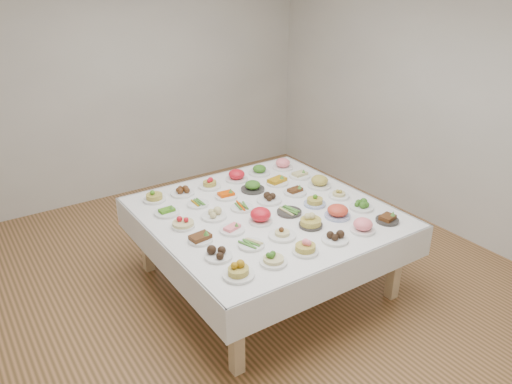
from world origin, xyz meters
TOP-DOWN VIEW (x-y plane):
  - room_envelope at (0.00, 0.00)m, footprint 5.02×5.02m
  - display_table at (0.20, -0.22)m, footprint 2.02×2.02m
  - dish_0 at (-0.53, -0.95)m, footprint 0.25×0.24m
  - dish_1 at (-0.23, -0.95)m, footprint 0.20×0.20m
  - dish_2 at (0.05, -0.96)m, footprint 0.20×0.20m
  - dish_3 at (0.36, -0.95)m, footprint 0.21×0.21m
  - dish_4 at (0.65, -0.96)m, footprint 0.20×0.20m
  - dish_5 at (0.95, -0.96)m, footprint 0.19×0.19m
  - dish_6 at (-0.53, -0.66)m, footprint 0.20×0.20m
  - dish_7 at (-0.23, -0.65)m, footprint 0.20×0.20m
  - dish_8 at (0.05, -0.67)m, footprint 0.22×0.22m
  - dish_9 at (0.35, -0.66)m, footprint 0.20×0.20m
  - dish_10 at (0.66, -0.66)m, footprint 0.24×0.24m
  - dish_11 at (0.94, -0.66)m, footprint 0.21×0.21m
  - dish_12 at (-0.52, -0.37)m, footprint 0.19×0.19m
  - dish_13 at (-0.23, -0.37)m, footprint 0.20×0.20m
  - dish_14 at (0.05, -0.37)m, footprint 0.24×0.24m
  - dish_15 at (0.35, -0.37)m, footprint 0.21×0.21m
  - dish_16 at (0.64, -0.37)m, footprint 0.20×0.20m
  - dish_17 at (0.94, -0.36)m, footprint 0.19×0.19m
  - dish_18 at (-0.53, -0.08)m, footprint 0.19×0.19m
  - dish_19 at (-0.23, -0.07)m, footprint 0.22×0.22m
  - dish_20 at (0.06, -0.07)m, footprint 0.20×0.20m
  - dish_21 at (0.34, -0.08)m, footprint 0.23×0.23m
  - dish_22 at (0.65, -0.07)m, footprint 0.21×0.21m
  - dish_23 at (0.95, -0.07)m, footprint 0.25×0.25m
  - dish_24 at (-0.54, 0.22)m, footprint 0.22×0.22m
  - dish_25 at (-0.24, 0.22)m, footprint 0.20×0.20m
  - dish_26 at (0.06, 0.22)m, footprint 0.21×0.21m
  - dish_27 at (0.36, 0.22)m, footprint 0.22×0.22m
  - dish_28 at (0.65, 0.21)m, footprint 0.22×0.22m
  - dish_29 at (0.94, 0.23)m, footprint 0.21×0.21m
  - dish_30 at (-0.52, 0.53)m, footprint 0.20×0.20m
  - dish_31 at (-0.25, 0.51)m, footprint 0.22×0.22m
  - dish_32 at (0.05, 0.51)m, footprint 0.21×0.21m
  - dish_33 at (0.36, 0.52)m, footprint 0.23×0.23m
  - dish_34 at (0.65, 0.53)m, footprint 0.22×0.22m
  - dish_35 at (0.94, 0.51)m, footprint 0.21×0.21m

SIDE VIEW (x-z plane):
  - display_table at x=0.20m, z-range 0.30..1.05m
  - dish_25 at x=-0.24m, z-range 0.75..0.79m
  - dish_7 at x=-0.23m, z-range 0.75..0.79m
  - dish_20 at x=0.06m, z-range 0.75..0.80m
  - dish_15 at x=0.35m, z-range 0.75..0.80m
  - dish_13 at x=-0.23m, z-range 0.74..0.82m
  - dish_29 at x=0.94m, z-range 0.74..0.83m
  - dish_5 at x=0.95m, z-range 0.74..0.83m
  - dish_11 at x=0.94m, z-range 0.74..0.83m
  - dish_3 at x=0.36m, z-range 0.74..0.83m
  - dish_24 at x=-0.54m, z-range 0.74..0.83m
  - dish_22 at x=0.65m, z-range 0.74..0.83m
  - dish_26 at x=0.06m, z-range 0.74..0.84m
  - dish_12 at x=-0.52m, z-range 0.74..0.84m
  - dish_31 at x=-0.25m, z-range 0.74..0.84m
  - dish_21 at x=0.34m, z-range 0.74..0.84m
  - dish_6 at x=-0.53m, z-range 0.74..0.84m
  - dish_17 at x=0.94m, z-range 0.74..0.84m
  - dish_28 at x=0.65m, z-range 0.74..0.84m
  - dish_16 at x=0.64m, z-range 0.74..0.85m
  - dish_8 at x=0.05m, z-range 0.74..0.85m
  - dish_30 at x=-0.52m, z-range 0.74..0.85m
  - dish_19 at x=-0.23m, z-range 0.75..0.85m
  - dish_4 at x=0.65m, z-range 0.74..0.85m
  - dish_32 at x=0.05m, z-range 0.74..0.86m
  - dish_34 at x=0.65m, z-range 0.74..0.86m
  - dish_1 at x=-0.23m, z-range 0.75..0.86m
  - dish_35 at x=0.94m, z-range 0.74..0.86m
  - dish_27 at x=0.36m, z-range 0.74..0.86m
  - dish_2 at x=0.05m, z-range 0.75..0.86m
  - dish_18 at x=-0.53m, z-range 0.75..0.86m
  - dish_9 at x=0.35m, z-range 0.75..0.87m
  - dish_33 at x=0.36m, z-range 0.75..0.87m
  - dish_14 at x=0.05m, z-range 0.75..0.88m
  - dish_23 at x=0.95m, z-range 0.75..0.89m
  - dish_0 at x=-0.53m, z-range 0.75..0.89m
  - dish_10 at x=0.66m, z-range 0.75..0.89m
  - room_envelope at x=0.00m, z-range 0.43..3.24m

